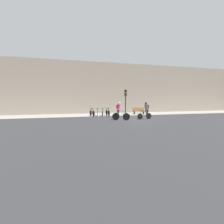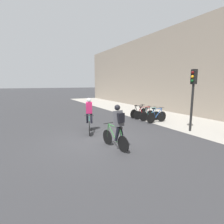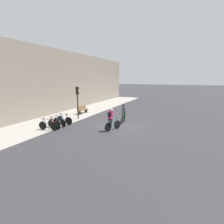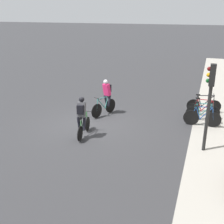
{
  "view_description": "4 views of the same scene",
  "coord_description": "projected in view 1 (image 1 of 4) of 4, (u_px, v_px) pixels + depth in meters",
  "views": [
    {
      "loc": [
        -6.98,
        -15.97,
        2.07
      ],
      "look_at": [
        -2.12,
        1.16,
        0.75
      ],
      "focal_mm": 28.0,
      "sensor_mm": 36.0,
      "label": 1
    },
    {
      "loc": [
        6.89,
        -2.96,
        2.53
      ],
      "look_at": [
        -1.25,
        1.38,
        1.03
      ],
      "focal_mm": 28.0,
      "sensor_mm": 36.0,
      "label": 2
    },
    {
      "loc": [
        -13.78,
        -5.25,
        4.11
      ],
      "look_at": [
        0.01,
        0.9,
        1.16
      ],
      "focal_mm": 28.0,
      "sensor_mm": 36.0,
      "label": 3
    },
    {
      "loc": [
        10.9,
        4.94,
        4.98
      ],
      "look_at": [
        0.2,
        1.19,
        0.86
      ],
      "focal_mm": 45.0,
      "sensor_mm": 36.0,
      "label": 4
    }
  ],
  "objects": [
    {
      "name": "ground",
      "position": [
        136.0,
        120.0,
        17.37
      ],
      "size": [
        200.0,
        200.0,
        0.0
      ],
      "primitive_type": "plane",
      "color": "#333335"
    },
    {
      "name": "kerb_strip",
      "position": [
        116.0,
        114.0,
        23.85
      ],
      "size": [
        44.0,
        4.5,
        0.01
      ],
      "primitive_type": "cube",
      "color": "#A39E93",
      "rests_on": "ground"
    },
    {
      "name": "building_facade",
      "position": [
        111.0,
        88.0,
        26.02
      ],
      "size": [
        44.0,
        0.6,
        7.4
      ],
      "primitive_type": "cube",
      "color": "gray",
      "rests_on": "ground"
    },
    {
      "name": "cyclist_pink",
      "position": [
        119.0,
        111.0,
        17.07
      ],
      "size": [
        1.65,
        0.71,
        1.8
      ],
      "color": "black",
      "rests_on": "ground"
    },
    {
      "name": "cyclist_grey",
      "position": [
        146.0,
        110.0,
        17.92
      ],
      "size": [
        1.67,
        0.51,
        1.75
      ],
      "color": "black",
      "rests_on": "ground"
    },
    {
      "name": "parked_bike_0",
      "position": [
        92.0,
        113.0,
        21.05
      ],
      "size": [
        0.47,
        1.7,
        0.97
      ],
      "color": "black",
      "rests_on": "ground"
    },
    {
      "name": "parked_bike_1",
      "position": [
        97.0,
        113.0,
        21.23
      ],
      "size": [
        0.47,
        1.58,
        0.94
      ],
      "color": "black",
      "rests_on": "ground"
    },
    {
      "name": "parked_bike_2",
      "position": [
        103.0,
        113.0,
        21.4
      ],
      "size": [
        0.46,
        1.59,
        0.95
      ],
      "color": "black",
      "rests_on": "ground"
    },
    {
      "name": "parked_bike_3",
      "position": [
        108.0,
        112.0,
        21.58
      ],
      "size": [
        0.46,
        1.66,
        0.99
      ],
      "color": "black",
      "rests_on": "ground"
    },
    {
      "name": "traffic_light_pole",
      "position": [
        126.0,
        97.0,
        22.27
      ],
      "size": [
        0.26,
        0.3,
        3.26
      ],
      "color": "black",
      "rests_on": "ground"
    },
    {
      "name": "bench",
      "position": [
        139.0,
        111.0,
        24.05
      ],
      "size": [
        1.73,
        0.44,
        0.89
      ],
      "color": "brown",
      "rests_on": "ground"
    }
  ]
}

